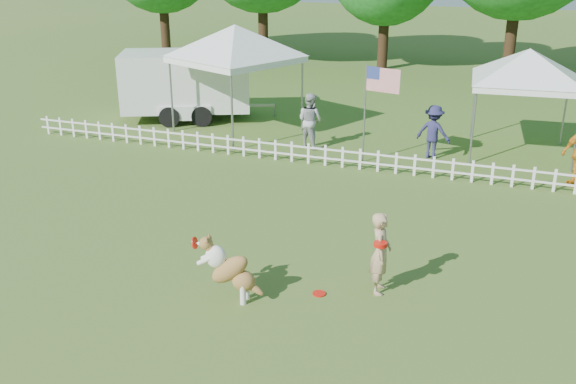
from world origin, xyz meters
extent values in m
plane|color=#325E1D|center=(0.00, 0.00, 0.00)|extent=(120.00, 120.00, 0.00)
imported|color=tan|center=(1.70, 0.59, 0.76)|extent=(0.44, 0.60, 1.52)
cylinder|color=red|center=(0.74, 0.12, 0.01)|extent=(0.27, 0.27, 0.02)
imported|color=#A5A6AA|center=(-2.21, 8.54, 0.84)|extent=(0.99, 0.89, 1.68)
imported|color=#25234C|center=(1.46, 8.75, 0.78)|extent=(1.11, 0.79, 1.56)
camera|label=1|loc=(3.64, -9.45, 5.79)|focal=40.00mm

